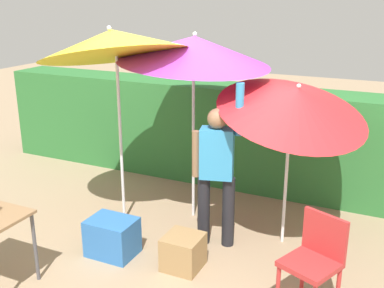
% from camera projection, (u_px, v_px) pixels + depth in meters
% --- Properties ---
extents(ground_plane, '(24.00, 24.00, 0.00)m').
position_uv_depth(ground_plane, '(181.00, 241.00, 5.48)').
color(ground_plane, '#9E8466').
extents(hedge_row, '(8.00, 0.70, 1.48)m').
position_uv_depth(hedge_row, '(240.00, 136.00, 6.94)').
color(hedge_row, '#2D7033').
rests_on(hedge_row, ground_plane).
extents(umbrella_rainbow, '(1.84, 1.83, 2.37)m').
position_uv_depth(umbrella_rainbow, '(194.00, 50.00, 5.46)').
color(umbrella_rainbow, silver).
rests_on(umbrella_rainbow, ground_plane).
extents(umbrella_orange, '(1.79, 1.74, 2.65)m').
position_uv_depth(umbrella_orange, '(113.00, 43.00, 5.29)').
color(umbrella_orange, silver).
rests_on(umbrella_orange, ground_plane).
extents(umbrella_yellow, '(1.73, 1.66, 2.14)m').
position_uv_depth(umbrella_yellow, '(295.00, 101.00, 4.97)').
color(umbrella_yellow, silver).
rests_on(umbrella_yellow, ground_plane).
extents(person_vendor, '(0.55, 0.31, 1.88)m').
position_uv_depth(person_vendor, '(217.00, 168.00, 5.14)').
color(person_vendor, black).
rests_on(person_vendor, ground_plane).
extents(chair_plastic, '(0.58, 0.58, 0.89)m').
position_uv_depth(chair_plastic, '(315.00, 257.00, 4.19)').
color(chair_plastic, '#B72D2D').
rests_on(chair_plastic, ground_plane).
extents(cooler_box, '(0.51, 0.39, 0.42)m').
position_uv_depth(cooler_box, '(112.00, 237.00, 5.14)').
color(cooler_box, '#2D6BB7').
rests_on(cooler_box, ground_plane).
extents(crate_cardboard, '(0.38, 0.39, 0.36)m').
position_uv_depth(crate_cardboard, '(183.00, 252.00, 4.90)').
color(crate_cardboard, '#9E7A4C').
rests_on(crate_cardboard, ground_plane).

